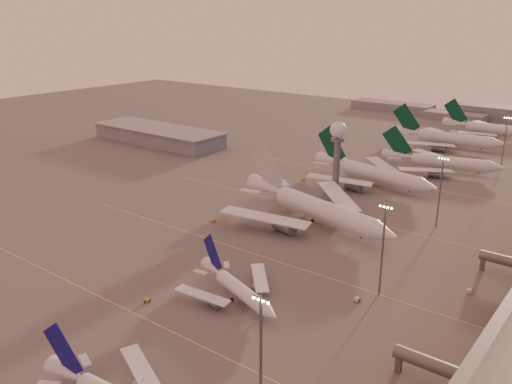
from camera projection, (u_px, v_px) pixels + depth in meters
The scene contains 21 objects.
ground at pixel (70, 315), 130.97m from camera, with size 700.00×700.00×0.00m, color #565453.
taxiway_markings at pixel (300, 267), 155.75m from camera, with size 180.00×185.25×0.02m.
hangar at pixel (158, 135), 304.43m from camera, with size 82.00×27.00×8.50m.
radar_tower at pixel (338, 143), 211.81m from camera, with size 6.40×6.40×31.10m.
mast_a at pixel (261, 354), 93.09m from camera, with size 3.60×0.56×25.00m.
mast_b at pixel (383, 246), 136.22m from camera, with size 3.60×0.56×25.00m.
mast_c at pixel (440, 189), 180.51m from camera, with size 3.60×0.56×25.00m.
mast_d at pixel (505, 140), 249.40m from camera, with size 3.60×0.56×25.00m.
distant_horizon at pixel (481, 113), 372.94m from camera, with size 165.00×37.50×9.00m.
narrowbody_mid at pixel (237, 291), 136.90m from camera, with size 32.82×25.74×13.32m.
widebody_white at pixel (315, 212), 186.34m from camera, with size 68.46×54.22×24.51m.
greentail_a at pixel (373, 176), 228.60m from camera, with size 60.56×48.49×22.16m.
greentail_b at pixel (441, 164), 248.01m from camera, with size 54.08×43.24×19.87m.
greentail_c at pixel (447, 140), 292.95m from camera, with size 60.78×48.94×22.07m.
greentail_d at pixel (490, 131), 317.55m from camera, with size 57.04×46.01×20.71m.
gsv_tug_mid at pixel (147, 300), 136.66m from camera, with size 3.37×3.64×0.90m.
gsv_truck_b at pixel (359, 298), 136.25m from camera, with size 6.23×2.55×2.47m.
gsv_truck_c at pixel (214, 219), 188.91m from camera, with size 5.44×3.95×2.08m.
gsv_catering_b at pixel (471, 286), 140.35m from camera, with size 5.72×3.90×4.31m.
gsv_truck_d at pixel (304, 178), 235.74m from camera, with size 3.98×5.80×2.21m.
gsv_tug_hangar at pixel (431, 189), 223.02m from camera, with size 4.00×2.92×1.03m.
Camera 1 is at (105.91, -63.62, 69.39)m, focal length 38.00 mm.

